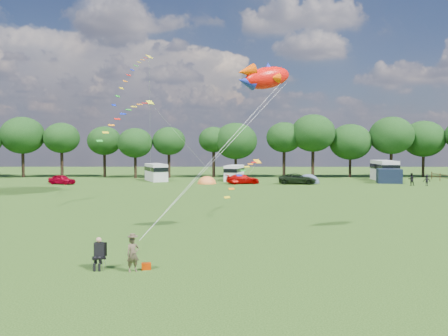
{
  "coord_description": "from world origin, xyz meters",
  "views": [
    {
      "loc": [
        0.15,
        -26.11,
        5.78
      ],
      "look_at": [
        0.0,
        8.0,
        4.0
      ],
      "focal_mm": 40.0,
      "sensor_mm": 36.0,
      "label": 1
    }
  ],
  "objects_px": {
    "car_c": "(243,179)",
    "tent_greyblue": "(308,183)",
    "kite_flyer": "(133,254)",
    "fish_kite": "(263,77)",
    "car_a": "(62,180)",
    "walker_a": "(411,179)",
    "tent_orange": "(207,184)",
    "car_d": "(297,179)",
    "campervan_c": "(234,172)",
    "walker_b": "(427,180)",
    "campervan_b": "(156,172)",
    "camp_chair": "(99,250)",
    "campervan_d": "(384,170)"
  },
  "relations": [
    {
      "from": "car_a",
      "to": "campervan_c",
      "type": "distance_m",
      "value": 24.53
    },
    {
      "from": "car_a",
      "to": "campervan_d",
      "type": "distance_m",
      "value": 46.8
    },
    {
      "from": "campervan_c",
      "to": "walker_b",
      "type": "bearing_deg",
      "value": -93.21
    },
    {
      "from": "campervan_c",
      "to": "tent_orange",
      "type": "xyz_separation_m",
      "value": [
        -3.87,
        -5.39,
        -1.22
      ]
    },
    {
      "from": "campervan_b",
      "to": "kite_flyer",
      "type": "distance_m",
      "value": 52.17
    },
    {
      "from": "car_c",
      "to": "walker_a",
      "type": "xyz_separation_m",
      "value": [
        22.27,
        -2.7,
        0.18
      ]
    },
    {
      "from": "kite_flyer",
      "to": "car_d",
      "type": "bearing_deg",
      "value": 43.36
    },
    {
      "from": "tent_greyblue",
      "to": "car_a",
      "type": "bearing_deg",
      "value": -175.89
    },
    {
      "from": "car_a",
      "to": "tent_orange",
      "type": "distance_m",
      "value": 19.85
    },
    {
      "from": "tent_orange",
      "to": "walker_a",
      "type": "height_order",
      "value": "walker_a"
    },
    {
      "from": "walker_a",
      "to": "tent_orange",
      "type": "bearing_deg",
      "value": -1.43
    },
    {
      "from": "tent_greyblue",
      "to": "car_d",
      "type": "bearing_deg",
      "value": -133.55
    },
    {
      "from": "car_d",
      "to": "campervan_c",
      "type": "relative_size",
      "value": 1.04
    },
    {
      "from": "car_c",
      "to": "walker_b",
      "type": "xyz_separation_m",
      "value": [
        24.21,
        -2.95,
        0.07
      ]
    },
    {
      "from": "car_a",
      "to": "campervan_b",
      "type": "relative_size",
      "value": 0.69
    },
    {
      "from": "walker_a",
      "to": "tent_greyblue",
      "type": "bearing_deg",
      "value": -14.21
    },
    {
      "from": "tent_orange",
      "to": "car_a",
      "type": "bearing_deg",
      "value": -177.34
    },
    {
      "from": "car_a",
      "to": "camp_chair",
      "type": "xyz_separation_m",
      "value": [
        16.72,
        -45.48,
        0.22
      ]
    },
    {
      "from": "car_c",
      "to": "campervan_b",
      "type": "xyz_separation_m",
      "value": [
        -12.68,
        5.07,
        0.7
      ]
    },
    {
      "from": "car_a",
      "to": "camp_chair",
      "type": "distance_m",
      "value": 48.45
    },
    {
      "from": "tent_orange",
      "to": "fish_kite",
      "type": "xyz_separation_m",
      "value": [
        4.91,
        -38.68,
        9.63
      ]
    },
    {
      "from": "kite_flyer",
      "to": "walker_b",
      "type": "relative_size",
      "value": 1.05
    },
    {
      "from": "campervan_b",
      "to": "campervan_c",
      "type": "distance_m",
      "value": 11.61
    },
    {
      "from": "campervan_b",
      "to": "walker_b",
      "type": "relative_size",
      "value": 3.81
    },
    {
      "from": "car_c",
      "to": "kite_flyer",
      "type": "height_order",
      "value": "kite_flyer"
    },
    {
      "from": "car_d",
      "to": "walker_b",
      "type": "xyz_separation_m",
      "value": [
        16.68,
        -2.74,
        0.02
      ]
    },
    {
      "from": "camp_chair",
      "to": "fish_kite",
      "type": "distance_m",
      "value": 14.17
    },
    {
      "from": "kite_flyer",
      "to": "camp_chair",
      "type": "relative_size",
      "value": 1.07
    },
    {
      "from": "tent_greyblue",
      "to": "fish_kite",
      "type": "height_order",
      "value": "fish_kite"
    },
    {
      "from": "walker_a",
      "to": "walker_b",
      "type": "relative_size",
      "value": 1.14
    },
    {
      "from": "walker_b",
      "to": "car_d",
      "type": "bearing_deg",
      "value": -4.6
    },
    {
      "from": "car_c",
      "to": "campervan_c",
      "type": "distance_m",
      "value": 5.69
    },
    {
      "from": "car_c",
      "to": "tent_greyblue",
      "type": "relative_size",
      "value": 1.24
    },
    {
      "from": "car_a",
      "to": "fish_kite",
      "type": "xyz_separation_m",
      "value": [
        24.73,
        -37.75,
        9.0
      ]
    },
    {
      "from": "camp_chair",
      "to": "fish_kite",
      "type": "height_order",
      "value": "fish_kite"
    },
    {
      "from": "car_a",
      "to": "campervan_b",
      "type": "xyz_separation_m",
      "value": [
        12.1,
        5.83,
        0.72
      ]
    },
    {
      "from": "walker_a",
      "to": "car_a",
      "type": "bearing_deg",
      "value": 2.21
    },
    {
      "from": "car_a",
      "to": "kite_flyer",
      "type": "xyz_separation_m",
      "value": [
        18.35,
        -45.96,
        0.13
      ]
    },
    {
      "from": "campervan_d",
      "to": "camp_chair",
      "type": "bearing_deg",
      "value": 150.37
    },
    {
      "from": "car_d",
      "to": "campervan_c",
      "type": "bearing_deg",
      "value": 61.94
    },
    {
      "from": "kite_flyer",
      "to": "fish_kite",
      "type": "bearing_deg",
      "value": 22.22
    },
    {
      "from": "campervan_c",
      "to": "walker_b",
      "type": "xyz_separation_m",
      "value": [
        25.3,
        -8.51,
        -0.5
      ]
    },
    {
      "from": "campervan_c",
      "to": "tent_greyblue",
      "type": "height_order",
      "value": "campervan_c"
    },
    {
      "from": "tent_greyblue",
      "to": "campervan_b",
      "type": "bearing_deg",
      "value": 171.29
    },
    {
      "from": "walker_b",
      "to": "fish_kite",
      "type": "bearing_deg",
      "value": 60.41
    },
    {
      "from": "car_c",
      "to": "tent_greyblue",
      "type": "bearing_deg",
      "value": -90.37
    },
    {
      "from": "car_a",
      "to": "car_d",
      "type": "distance_m",
      "value": 32.31
    },
    {
      "from": "car_c",
      "to": "kite_flyer",
      "type": "distance_m",
      "value": 47.16
    },
    {
      "from": "car_a",
      "to": "walker_a",
      "type": "xyz_separation_m",
      "value": [
        47.05,
        -1.94,
        0.2
      ]
    },
    {
      "from": "car_c",
      "to": "walker_b",
      "type": "height_order",
      "value": "walker_b"
    }
  ]
}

